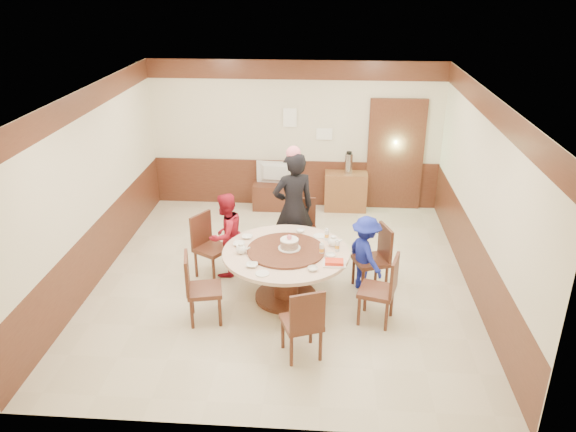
# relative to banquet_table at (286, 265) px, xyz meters

# --- Properties ---
(room) EXTENTS (6.00, 6.04, 2.84)m
(room) POSITION_rel_banquet_table_xyz_m (-0.08, 0.54, 0.55)
(room) COLOR beige
(room) RESTS_ON ground
(banquet_table) EXTENTS (1.75, 1.75, 0.78)m
(banquet_table) POSITION_rel_banquet_table_xyz_m (0.00, 0.00, 0.00)
(banquet_table) COLOR #4C2517
(banquet_table) RESTS_ON ground
(chair_0) EXTENTS (0.57, 0.56, 0.97)m
(chair_0) POSITION_rel_banquet_table_xyz_m (1.22, 0.37, -0.23)
(chair_0) COLOR #4C2517
(chair_0) RESTS_ON ground
(chair_1) EXTENTS (0.48, 0.49, 0.97)m
(chair_1) POSITION_rel_banquet_table_xyz_m (0.18, 1.24, -0.23)
(chair_1) COLOR #4C2517
(chair_1) RESTS_ON ground
(chair_2) EXTENTS (0.61, 0.61, 0.97)m
(chair_2) POSITION_rel_banquet_table_xyz_m (-1.17, 0.58, -0.23)
(chair_2) COLOR #4C2517
(chair_2) RESTS_ON ground
(chair_3) EXTENTS (0.53, 0.53, 0.97)m
(chair_3) POSITION_rel_banquet_table_xyz_m (-1.04, -0.61, -0.23)
(chair_3) COLOR #4C2517
(chair_3) RESTS_ON ground
(chair_4) EXTENTS (0.57, 0.57, 0.97)m
(chair_4) POSITION_rel_banquet_table_xyz_m (0.29, -1.27, -0.23)
(chair_4) COLOR #4C2517
(chair_4) RESTS_ON ground
(chair_5) EXTENTS (0.55, 0.55, 0.97)m
(chair_5) POSITION_rel_banquet_table_xyz_m (1.24, -0.47, -0.23)
(chair_5) COLOR #4C2517
(chair_5) RESTS_ON ground
(person_standing) EXTENTS (0.78, 0.65, 1.82)m
(person_standing) POSITION_rel_banquet_table_xyz_m (0.03, 1.14, 0.37)
(person_standing) COLOR black
(person_standing) RESTS_ON ground
(person_red) EXTENTS (0.76, 0.80, 1.30)m
(person_red) POSITION_rel_banquet_table_xyz_m (-0.95, 0.65, 0.12)
(person_red) COLOR maroon
(person_red) RESTS_ON ground
(person_blue) EXTENTS (0.73, 0.85, 1.14)m
(person_blue) POSITION_rel_banquet_table_xyz_m (1.11, 0.33, 0.04)
(person_blue) COLOR #18249A
(person_blue) RESTS_ON ground
(birthday_cake) EXTENTS (0.31, 0.31, 0.21)m
(birthday_cake) POSITION_rel_banquet_table_xyz_m (0.04, 0.03, 0.32)
(birthday_cake) COLOR white
(birthday_cake) RESTS_ON banquet_table
(teapot_left) EXTENTS (0.17, 0.15, 0.13)m
(teapot_left) POSITION_rel_banquet_table_xyz_m (-0.60, -0.10, 0.28)
(teapot_left) COLOR white
(teapot_left) RESTS_ON banquet_table
(teapot_right) EXTENTS (0.17, 0.15, 0.13)m
(teapot_right) POSITION_rel_banquet_table_xyz_m (0.64, 0.21, 0.28)
(teapot_right) COLOR white
(teapot_right) RESTS_ON banquet_table
(bowl_0) EXTENTS (0.15, 0.15, 0.04)m
(bowl_0) POSITION_rel_banquet_table_xyz_m (-0.58, 0.36, 0.24)
(bowl_0) COLOR white
(bowl_0) RESTS_ON banquet_table
(bowl_1) EXTENTS (0.14, 0.14, 0.04)m
(bowl_1) POSITION_rel_banquet_table_xyz_m (0.38, -0.51, 0.24)
(bowl_1) COLOR white
(bowl_1) RESTS_ON banquet_table
(bowl_2) EXTENTS (0.15, 0.15, 0.04)m
(bowl_2) POSITION_rel_banquet_table_xyz_m (-0.41, -0.46, 0.24)
(bowl_2) COLOR white
(bowl_2) RESTS_ON banquet_table
(bowl_3) EXTENTS (0.14, 0.14, 0.04)m
(bowl_3) POSITION_rel_banquet_table_xyz_m (0.61, -0.13, 0.24)
(bowl_3) COLOR white
(bowl_3) RESTS_ON banquet_table
(bowl_4) EXTENTS (0.17, 0.17, 0.04)m
(bowl_4) POSITION_rel_banquet_table_xyz_m (-0.67, 0.13, 0.24)
(bowl_4) COLOR white
(bowl_4) RESTS_ON banquet_table
(bowl_5) EXTENTS (0.13, 0.13, 0.04)m
(bowl_5) POSITION_rel_banquet_table_xyz_m (0.17, 0.63, 0.24)
(bowl_5) COLOR white
(bowl_5) RESTS_ON banquet_table
(saucer_near) EXTENTS (0.18, 0.18, 0.01)m
(saucer_near) POSITION_rel_banquet_table_xyz_m (-0.25, -0.65, 0.22)
(saucer_near) COLOR white
(saucer_near) RESTS_ON banquet_table
(saucer_far) EXTENTS (0.18, 0.18, 0.01)m
(saucer_far) POSITION_rel_banquet_table_xyz_m (0.45, 0.50, 0.22)
(saucer_far) COLOR white
(saucer_far) RESTS_ON banquet_table
(shrimp_platter) EXTENTS (0.30, 0.20, 0.06)m
(shrimp_platter) POSITION_rel_banquet_table_xyz_m (0.66, -0.34, 0.24)
(shrimp_platter) COLOR white
(shrimp_platter) RESTS_ON banquet_table
(bottle_0) EXTENTS (0.06, 0.06, 0.16)m
(bottle_0) POSITION_rel_banquet_table_xyz_m (0.49, -0.07, 0.30)
(bottle_0) COLOR white
(bottle_0) RESTS_ON banquet_table
(bottle_1) EXTENTS (0.06, 0.06, 0.16)m
(bottle_1) POSITION_rel_banquet_table_xyz_m (0.70, 0.05, 0.30)
(bottle_1) COLOR white
(bottle_1) RESTS_ON banquet_table
(bottle_2) EXTENTS (0.06, 0.06, 0.16)m
(bottle_2) POSITION_rel_banquet_table_xyz_m (0.55, 0.39, 0.30)
(bottle_2) COLOR white
(bottle_2) RESTS_ON banquet_table
(tv_stand) EXTENTS (0.85, 0.45, 0.50)m
(tv_stand) POSITION_rel_banquet_table_xyz_m (-0.45, 3.27, -0.28)
(tv_stand) COLOR #4C2517
(tv_stand) RESTS_ON ground
(television) EXTENTS (0.75, 0.17, 0.43)m
(television) POSITION_rel_banquet_table_xyz_m (-0.45, 3.27, 0.18)
(television) COLOR gray
(television) RESTS_ON tv_stand
(side_cabinet) EXTENTS (0.80, 0.40, 0.75)m
(side_cabinet) POSITION_rel_banquet_table_xyz_m (0.90, 3.30, -0.16)
(side_cabinet) COLOR brown
(side_cabinet) RESTS_ON ground
(thermos) EXTENTS (0.15, 0.15, 0.38)m
(thermos) POSITION_rel_banquet_table_xyz_m (0.94, 3.30, 0.41)
(thermos) COLOR silver
(thermos) RESTS_ON side_cabinet
(notice_left) EXTENTS (0.25, 0.00, 0.35)m
(notice_left) POSITION_rel_banquet_table_xyz_m (-0.19, 3.48, 1.22)
(notice_left) COLOR white
(notice_left) RESTS_ON room
(notice_right) EXTENTS (0.30, 0.00, 0.22)m
(notice_right) POSITION_rel_banquet_table_xyz_m (0.46, 3.48, 0.92)
(notice_right) COLOR white
(notice_right) RESTS_ON room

